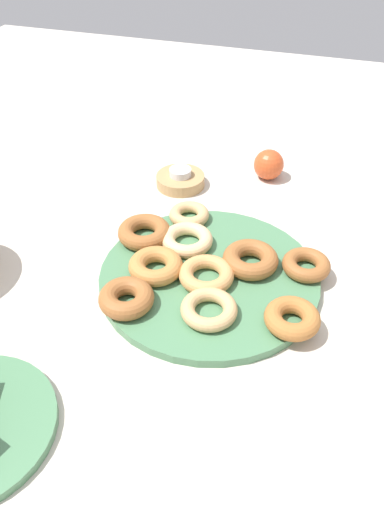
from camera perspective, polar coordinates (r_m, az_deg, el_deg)
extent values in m
plane|color=beige|center=(0.84, 1.95, -2.78)|extent=(2.40, 2.40, 0.00)
cylinder|color=#4C7F56|center=(0.84, 1.96, -2.39)|extent=(0.37, 0.37, 0.02)
torus|color=#995B2D|center=(0.85, 12.89, -0.99)|extent=(0.11, 0.11, 0.02)
torus|color=#BC7A3D|center=(0.83, -4.16, -1.13)|extent=(0.10, 0.10, 0.03)
torus|color=#AD6B33|center=(0.75, 11.34, -6.96)|extent=(0.09, 0.09, 0.03)
torus|color=#995B2D|center=(0.77, -7.48, -4.77)|extent=(0.12, 0.12, 0.03)
torus|color=tan|center=(0.81, 1.83, -2.18)|extent=(0.13, 0.13, 0.02)
torus|color=#995B2D|center=(0.90, -5.46, 2.72)|extent=(0.12, 0.12, 0.03)
torus|color=tan|center=(0.76, 1.95, -6.09)|extent=(0.09, 0.09, 0.02)
torus|color=#995B2D|center=(0.84, 6.67, -0.38)|extent=(0.11, 0.11, 0.03)
torus|color=tan|center=(0.94, -0.33, 4.73)|extent=(0.10, 0.10, 0.02)
torus|color=#EABC84|center=(0.88, -0.56, 1.86)|extent=(0.13, 0.13, 0.02)
cylinder|color=tan|center=(1.08, -1.32, 8.62)|extent=(0.10, 0.10, 0.02)
cylinder|color=silver|center=(1.07, -1.34, 9.52)|extent=(0.05, 0.05, 0.01)
sphere|color=#CC4C23|center=(1.11, 8.74, 10.26)|extent=(0.06, 0.06, 0.06)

